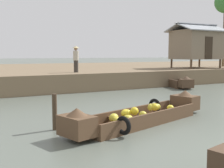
{
  "coord_description": "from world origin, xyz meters",
  "views": [
    {
      "loc": [
        -5.83,
        -3.35,
        2.22
      ],
      "look_at": [
        -0.95,
        5.65,
        1.17
      ],
      "focal_mm": 46.28,
      "sensor_mm": 36.0,
      "label": 1
    }
  ],
  "objects_px": {
    "fishing_skiff_distant": "(174,82)",
    "vendor_person": "(76,58)",
    "banana_boat": "(141,115)",
    "mooring_post": "(55,112)",
    "stilt_house_mid_left": "(196,44)"
  },
  "relations": [
    {
      "from": "fishing_skiff_distant",
      "to": "vendor_person",
      "type": "xyz_separation_m",
      "value": [
        -6.65,
        1.61,
        1.7
      ]
    },
    {
      "from": "vendor_person",
      "to": "mooring_post",
      "type": "xyz_separation_m",
      "value": [
        -4.18,
        -8.93,
        -1.48
      ]
    },
    {
      "from": "fishing_skiff_distant",
      "to": "vendor_person",
      "type": "height_order",
      "value": "vendor_person"
    },
    {
      "from": "fishing_skiff_distant",
      "to": "mooring_post",
      "type": "bearing_deg",
      "value": -145.95
    },
    {
      "from": "vendor_person",
      "to": "banana_boat",
      "type": "bearing_deg",
      "value": -98.99
    },
    {
      "from": "vendor_person",
      "to": "mooring_post",
      "type": "distance_m",
      "value": 9.97
    },
    {
      "from": "fishing_skiff_distant",
      "to": "stilt_house_mid_left",
      "type": "bearing_deg",
      "value": 29.98
    },
    {
      "from": "banana_boat",
      "to": "mooring_post",
      "type": "distance_m",
      "value": 2.75
    },
    {
      "from": "banana_boat",
      "to": "stilt_house_mid_left",
      "type": "relative_size",
      "value": 1.36
    },
    {
      "from": "stilt_house_mid_left",
      "to": "vendor_person",
      "type": "distance_m",
      "value": 11.23
    },
    {
      "from": "banana_boat",
      "to": "stilt_house_mid_left",
      "type": "height_order",
      "value": "stilt_house_mid_left"
    },
    {
      "from": "banana_boat",
      "to": "mooring_post",
      "type": "bearing_deg",
      "value": 168.2
    },
    {
      "from": "stilt_house_mid_left",
      "to": "mooring_post",
      "type": "relative_size",
      "value": 4.04
    },
    {
      "from": "banana_boat",
      "to": "mooring_post",
      "type": "height_order",
      "value": "mooring_post"
    },
    {
      "from": "banana_boat",
      "to": "fishing_skiff_distant",
      "type": "distance_m",
      "value": 11.34
    }
  ]
}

